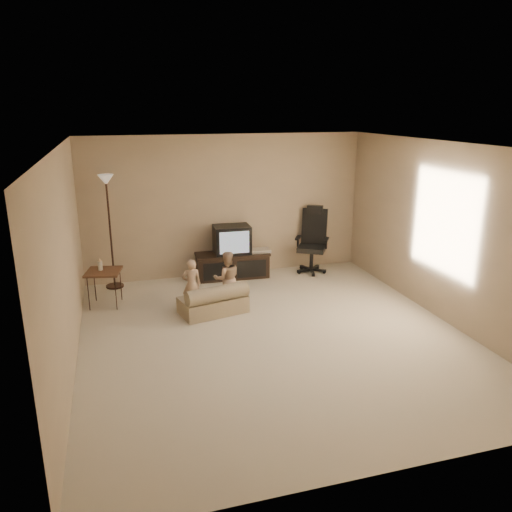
{
  "coord_description": "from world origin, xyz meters",
  "views": [
    {
      "loc": [
        -1.92,
        -5.78,
        2.94
      ],
      "look_at": [
        -0.07,
        0.6,
        0.95
      ],
      "focal_mm": 35.0,
      "sensor_mm": 36.0,
      "label": 1
    }
  ],
  "objects_px": {
    "floor_lamp": "(108,206)",
    "toddler_right": "(227,278)",
    "office_chair": "(312,249)",
    "side_table": "(103,272)",
    "toddler_left": "(192,285)",
    "tv_stand": "(233,256)",
    "child_sofa": "(214,302)"
  },
  "relations": [
    {
      "from": "toddler_left",
      "to": "office_chair",
      "type": "bearing_deg",
      "value": -150.8
    },
    {
      "from": "office_chair",
      "to": "toddler_right",
      "type": "distance_m",
      "value": 2.22
    },
    {
      "from": "floor_lamp",
      "to": "toddler_left",
      "type": "distance_m",
      "value": 2.0
    },
    {
      "from": "toddler_left",
      "to": "toddler_right",
      "type": "relative_size",
      "value": 0.92
    },
    {
      "from": "tv_stand",
      "to": "floor_lamp",
      "type": "relative_size",
      "value": 0.7
    },
    {
      "from": "toddler_left",
      "to": "side_table",
      "type": "bearing_deg",
      "value": -19.95
    },
    {
      "from": "toddler_left",
      "to": "tv_stand",
      "type": "bearing_deg",
      "value": -123.38
    },
    {
      "from": "side_table",
      "to": "child_sofa",
      "type": "xyz_separation_m",
      "value": [
        1.55,
        -0.8,
        -0.35
      ]
    },
    {
      "from": "side_table",
      "to": "child_sofa",
      "type": "distance_m",
      "value": 1.77
    },
    {
      "from": "tv_stand",
      "to": "child_sofa",
      "type": "relative_size",
      "value": 1.27
    },
    {
      "from": "side_table",
      "to": "toddler_left",
      "type": "height_order",
      "value": "toddler_left"
    },
    {
      "from": "side_table",
      "to": "child_sofa",
      "type": "relative_size",
      "value": 0.72
    },
    {
      "from": "office_chair",
      "to": "toddler_left",
      "type": "height_order",
      "value": "office_chair"
    },
    {
      "from": "child_sofa",
      "to": "toddler_right",
      "type": "height_order",
      "value": "toddler_right"
    },
    {
      "from": "tv_stand",
      "to": "toddler_right",
      "type": "xyz_separation_m",
      "value": [
        -0.39,
        -1.24,
        0.04
      ]
    },
    {
      "from": "toddler_right",
      "to": "toddler_left",
      "type": "bearing_deg",
      "value": 6.18
    },
    {
      "from": "office_chair",
      "to": "floor_lamp",
      "type": "relative_size",
      "value": 0.64
    },
    {
      "from": "toddler_left",
      "to": "floor_lamp",
      "type": "bearing_deg",
      "value": -46.98
    },
    {
      "from": "side_table",
      "to": "toddler_left",
      "type": "xyz_separation_m",
      "value": [
        1.26,
        -0.53,
        -0.15
      ]
    },
    {
      "from": "child_sofa",
      "to": "toddler_left",
      "type": "height_order",
      "value": "toddler_left"
    },
    {
      "from": "tv_stand",
      "to": "office_chair",
      "type": "relative_size",
      "value": 1.1
    },
    {
      "from": "office_chair",
      "to": "toddler_right",
      "type": "relative_size",
      "value": 1.42
    },
    {
      "from": "floor_lamp",
      "to": "toddler_left",
      "type": "relative_size",
      "value": 2.43
    },
    {
      "from": "tv_stand",
      "to": "floor_lamp",
      "type": "distance_m",
      "value": 2.28
    },
    {
      "from": "floor_lamp",
      "to": "toddler_right",
      "type": "bearing_deg",
      "value": -38.1
    },
    {
      "from": "toddler_left",
      "to": "toddler_right",
      "type": "xyz_separation_m",
      "value": [
        0.55,
        0.03,
        0.03
      ]
    },
    {
      "from": "toddler_right",
      "to": "side_table",
      "type": "bearing_deg",
      "value": -12.29
    },
    {
      "from": "side_table",
      "to": "toddler_left",
      "type": "distance_m",
      "value": 1.38
    },
    {
      "from": "office_chair",
      "to": "toddler_left",
      "type": "bearing_deg",
      "value": -122.23
    },
    {
      "from": "floor_lamp",
      "to": "toddler_right",
      "type": "relative_size",
      "value": 2.23
    },
    {
      "from": "tv_stand",
      "to": "child_sofa",
      "type": "distance_m",
      "value": 1.68
    },
    {
      "from": "tv_stand",
      "to": "toddler_left",
      "type": "xyz_separation_m",
      "value": [
        -0.94,
        -1.27,
        0.0
      ]
    }
  ]
}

